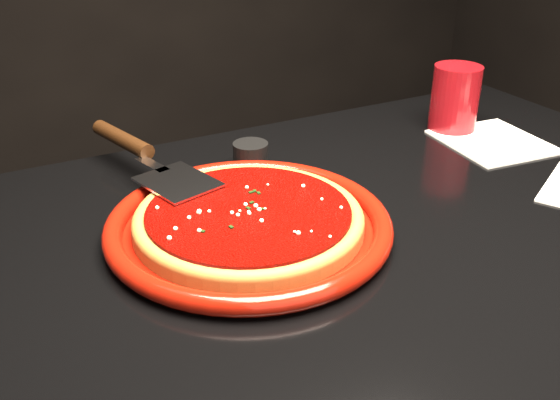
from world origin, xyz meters
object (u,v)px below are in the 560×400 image
at_px(cup, 455,99).
at_px(plate, 249,225).
at_px(pizza_server, 149,155).
at_px(ramekin, 251,156).

bearing_deg(cup, plate, -161.04).
height_order(pizza_server, cup, cup).
distance_m(cup, ramekin, 0.39).
distance_m(pizza_server, cup, 0.54).
bearing_deg(pizza_server, plate, -86.99).
xyz_separation_m(cup, ramekin, (-0.39, 0.02, -0.04)).
height_order(pizza_server, ramekin, pizza_server).
xyz_separation_m(pizza_server, ramekin, (0.15, -0.02, -0.02)).
height_order(plate, ramekin, ramekin).
height_order(plate, pizza_server, pizza_server).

